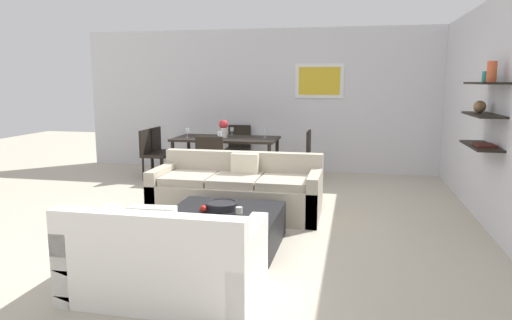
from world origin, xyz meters
The scene contains 20 objects.
ground_plane centered at (0.00, 0.00, 0.00)m, with size 18.00×18.00×0.00m, color #BCB29E.
back_wall_unit centered at (0.31, 3.53, 1.35)m, with size 8.40×0.09×2.70m.
right_wall_shelf_unit centered at (3.03, 0.59, 1.35)m, with size 0.34×8.20×2.70m.
sofa_beige centered at (-0.01, 0.34, 0.29)m, with size 2.16×0.90×0.78m.
loveseat_white centered at (-0.01, -2.07, 0.29)m, with size 1.51×0.90×0.78m.
coffee_table centered at (0.14, -0.86, 0.19)m, with size 1.15×1.07×0.38m.
decorative_bowl centered at (0.10, -0.81, 0.42)m, with size 0.34×0.34×0.08m.
candle_jar centered at (0.32, -0.93, 0.41)m, with size 0.07×0.07×0.07m, color silver.
apple_on_coffee_table centered at (-0.05, -0.95, 0.42)m, with size 0.07×0.07×0.07m, color red.
dining_table centered at (-0.73, 2.39, 0.68)m, with size 1.79×0.91×0.75m.
dining_chair_foot centered at (-0.73, 1.52, 0.50)m, with size 0.44×0.44×0.88m.
dining_chair_left_near centered at (-2.03, 2.18, 0.50)m, with size 0.44×0.44×0.88m.
dining_chair_head centered at (-0.73, 3.25, 0.50)m, with size 0.44×0.44×0.88m.
dining_chair_left_far centered at (-2.03, 2.59, 0.50)m, with size 0.44×0.44×0.88m.
dining_chair_right_far centered at (0.57, 2.59, 0.50)m, with size 0.44×0.44×0.88m.
wine_glass_left_near centered at (-1.40, 2.27, 0.87)m, with size 0.07×0.07×0.16m.
wine_glass_foot centered at (-0.73, 1.99, 0.86)m, with size 0.07×0.07×0.15m.
wine_glass_right_far centered at (-0.06, 2.50, 0.87)m, with size 0.07×0.07×0.17m.
wine_glass_head centered at (-0.73, 2.78, 0.85)m, with size 0.06×0.06×0.14m.
centerpiece_vase centered at (-0.77, 2.39, 0.92)m, with size 0.16×0.16×0.31m.
Camera 1 is at (1.45, -5.46, 1.72)m, focal length 33.00 mm.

